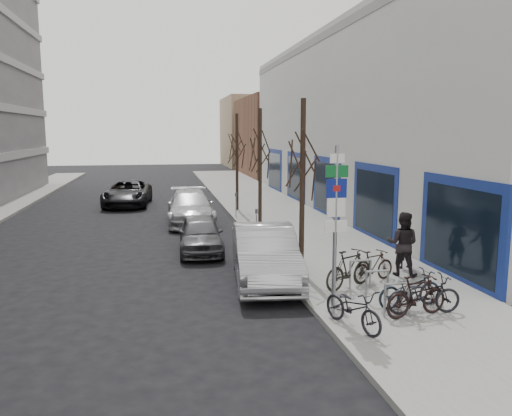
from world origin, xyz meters
name	(u,v)px	position (x,y,z in m)	size (l,w,h in m)	color
ground	(236,326)	(0.00, 0.00, 0.00)	(120.00, 120.00, 0.00)	black
sidewalk_east	(302,232)	(4.50, 10.00, 0.07)	(5.00, 70.00, 0.15)	slate
commercial_building	(477,123)	(17.00, 16.00, 5.00)	(20.00, 32.00, 10.00)	#B7B7B2
brick_building_far	(300,137)	(13.00, 40.00, 4.00)	(12.00, 14.00, 8.00)	brown
tan_building_far	(273,132)	(13.50, 55.00, 4.50)	(13.00, 12.00, 9.00)	#937A5B
highway_sign_pole	(335,219)	(2.40, -0.01, 2.46)	(0.55, 0.10, 4.20)	gray
bike_rack	(377,282)	(3.80, 0.60, 0.66)	(0.66, 2.26, 0.83)	gray
tree_near	(303,145)	(2.60, 3.50, 4.10)	(1.80, 1.80, 5.50)	black
tree_mid	(260,141)	(2.60, 10.00, 4.10)	(1.80, 1.80, 5.50)	black
tree_far	(237,139)	(2.60, 16.50, 4.10)	(1.80, 1.80, 5.50)	black
meter_front	(292,253)	(2.15, 3.00, 0.92)	(0.10, 0.08, 1.27)	gray
meter_mid	(256,221)	(2.15, 8.50, 0.92)	(0.10, 0.08, 1.27)	gray
meter_back	(236,203)	(2.15, 14.00, 0.92)	(0.10, 0.08, 1.27)	gray
bike_near_left	(353,304)	(2.51, -0.99, 0.70)	(0.54, 1.79, 1.10)	black
bike_near_right	(417,296)	(4.24, -0.63, 0.67)	(0.51, 1.71, 1.04)	black
bike_mid_curb	(410,286)	(4.41, 0.01, 0.70)	(0.54, 1.79, 1.09)	black
bike_mid_inner	(349,269)	(3.49, 1.75, 0.72)	(0.56, 1.87, 1.13)	black
bike_far_curb	(424,291)	(4.53, -0.47, 0.71)	(0.55, 1.82, 1.11)	black
bike_far_inner	(373,266)	(4.41, 2.18, 0.63)	(0.48, 1.60, 0.97)	black
parked_car_front	(265,254)	(1.40, 3.32, 0.84)	(1.79, 5.12, 1.69)	#B1B2B7
parked_car_mid	(201,234)	(-0.20, 7.48, 0.68)	(1.60, 3.99, 1.36)	#46474B
parked_car_back	(190,207)	(-0.20, 13.58, 0.80)	(2.25, 5.53, 1.60)	#A7A7AC
lane_car	(128,193)	(-3.63, 20.39, 0.78)	(2.59, 5.62, 1.56)	black
pedestrian_near	(405,244)	(6.03, 3.39, 0.95)	(0.58, 0.38, 1.60)	black
pedestrian_far	(403,243)	(5.56, 2.67, 1.15)	(0.73, 0.50, 1.99)	black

